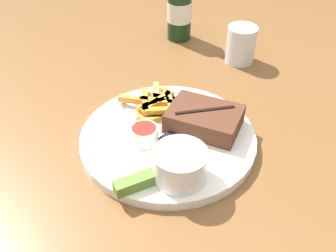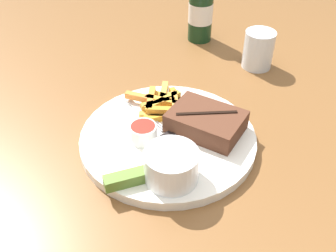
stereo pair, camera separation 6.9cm
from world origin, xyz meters
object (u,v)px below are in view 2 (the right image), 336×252
object	(u,v)px
coleslaw_cup	(171,164)
drinking_glass	(258,50)
dipping_sauce_cup	(143,132)
beer_bottle	(201,11)
knife_utensil	(187,125)
pickle_spear	(127,179)
steak_portion	(206,122)
fork_utensil	(141,111)
dinner_plate	(168,138)

from	to	relation	value
coleslaw_cup	drinking_glass	distance (m)	0.43
dipping_sauce_cup	beer_bottle	bearing A→B (deg)	98.60
knife_utensil	drinking_glass	world-z (taller)	drinking_glass
pickle_spear	knife_utensil	xyz separation A→B (m)	(0.03, 0.17, -0.01)
beer_bottle	knife_utensil	bearing A→B (deg)	-71.71
steak_portion	coleslaw_cup	bearing A→B (deg)	-92.74
pickle_spear	beer_bottle	distance (m)	0.55
fork_utensil	drinking_glass	world-z (taller)	drinking_glass
drinking_glass	steak_portion	bearing A→B (deg)	-93.36
steak_portion	dipping_sauce_cup	distance (m)	0.12
coleslaw_cup	pickle_spear	distance (m)	0.07
dinner_plate	drinking_glass	world-z (taller)	drinking_glass
dinner_plate	beer_bottle	xyz separation A→B (m)	(-0.10, 0.41, 0.07)
dinner_plate	fork_utensil	world-z (taller)	fork_utensil
fork_utensil	beer_bottle	size ratio (longest dim) A/B	0.58
dinner_plate	dipping_sauce_cup	world-z (taller)	dipping_sauce_cup
dinner_plate	drinking_glass	size ratio (longest dim) A/B	3.66
dinner_plate	knife_utensil	distance (m)	0.04
dipping_sauce_cup	pickle_spear	bearing A→B (deg)	-76.17
steak_portion	coleslaw_cup	distance (m)	0.14
coleslaw_cup	knife_utensil	xyz separation A→B (m)	(-0.03, 0.13, -0.03)
dipping_sauce_cup	pickle_spear	size ratio (longest dim) A/B	0.73
pickle_spear	coleslaw_cup	bearing A→B (deg)	34.89
steak_portion	beer_bottle	distance (m)	0.40
coleslaw_cup	fork_utensil	xyz separation A→B (m)	(-0.12, 0.13, -0.03)
dinner_plate	pickle_spear	bearing A→B (deg)	-93.52
pickle_spear	knife_utensil	distance (m)	0.17
fork_utensil	dipping_sauce_cup	bearing A→B (deg)	-31.86
knife_utensil	beer_bottle	world-z (taller)	beer_bottle
pickle_spear	drinking_glass	xyz separation A→B (m)	(0.08, 0.47, 0.02)
steak_portion	knife_utensil	bearing A→B (deg)	-170.23
dipping_sauce_cup	pickle_spear	distance (m)	0.11
drinking_glass	fork_utensil	bearing A→B (deg)	-116.66
knife_utensil	dipping_sauce_cup	bearing A→B (deg)	163.13
coleslaw_cup	steak_portion	bearing A→B (deg)	87.26
dinner_plate	pickle_spear	distance (m)	0.14
dipping_sauce_cup	fork_utensil	xyz separation A→B (m)	(-0.04, 0.07, -0.02)
dinner_plate	knife_utensil	size ratio (longest dim) A/B	2.00
dinner_plate	beer_bottle	bearing A→B (deg)	103.79
steak_portion	knife_utensil	distance (m)	0.04
pickle_spear	knife_utensil	world-z (taller)	pickle_spear
knife_utensil	steak_portion	bearing A→B (deg)	-57.24
fork_utensil	knife_utensil	world-z (taller)	knife_utensil
dipping_sauce_cup	drinking_glass	bearing A→B (deg)	73.67
dipping_sauce_cup	knife_utensil	size ratio (longest dim) A/B	0.31
dinner_plate	pickle_spear	xyz separation A→B (m)	(-0.01, -0.13, 0.02)
knife_utensil	drinking_glass	bearing A→B (deg)	13.31
knife_utensil	beer_bottle	size ratio (longest dim) A/B	0.73
dinner_plate	steak_portion	bearing A→B (deg)	37.00
steak_portion	fork_utensil	distance (m)	0.13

